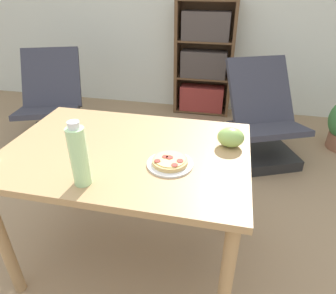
# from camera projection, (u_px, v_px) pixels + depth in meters

# --- Properties ---
(ground_plane) EXTENTS (14.00, 14.00, 0.00)m
(ground_plane) POSITION_uv_depth(u_px,v_px,m) (123.00, 265.00, 1.83)
(ground_plane) COLOR #9E7F5B
(dining_table) EXTENTS (1.23, 0.85, 0.78)m
(dining_table) POSITION_uv_depth(u_px,v_px,m) (127.00, 166.00, 1.56)
(dining_table) COLOR tan
(dining_table) RESTS_ON ground_plane
(pizza_on_plate) EXTENTS (0.21, 0.21, 0.04)m
(pizza_on_plate) POSITION_uv_depth(u_px,v_px,m) (170.00, 163.00, 1.37)
(pizza_on_plate) COLOR white
(pizza_on_plate) RESTS_ON dining_table
(grape_bunch) EXTENTS (0.14, 0.11, 0.10)m
(grape_bunch) POSITION_uv_depth(u_px,v_px,m) (231.00, 137.00, 1.51)
(grape_bunch) COLOR #93BC5B
(grape_bunch) RESTS_ON dining_table
(drink_bottle) EXTENTS (0.07, 0.07, 0.28)m
(drink_bottle) POSITION_uv_depth(u_px,v_px,m) (79.00, 156.00, 1.20)
(drink_bottle) COLOR #B7EAA3
(drink_bottle) RESTS_ON dining_table
(lounge_chair_near) EXTENTS (0.78, 0.92, 0.88)m
(lounge_chair_near) POSITION_uv_depth(u_px,v_px,m) (54.00, 113.00, 3.12)
(lounge_chair_near) COLOR black
(lounge_chair_near) RESTS_ON ground_plane
(lounge_chair_far) EXTENTS (0.80, 0.93, 0.88)m
(lounge_chair_far) POSITION_uv_depth(u_px,v_px,m) (262.00, 130.00, 2.78)
(lounge_chair_far) COLOR black
(lounge_chair_far) RESTS_ON ground_plane
(bookshelf) EXTENTS (0.68, 0.27, 1.32)m
(bookshelf) POSITION_uv_depth(u_px,v_px,m) (204.00, 62.00, 3.56)
(bookshelf) COLOR brown
(bookshelf) RESTS_ON ground_plane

